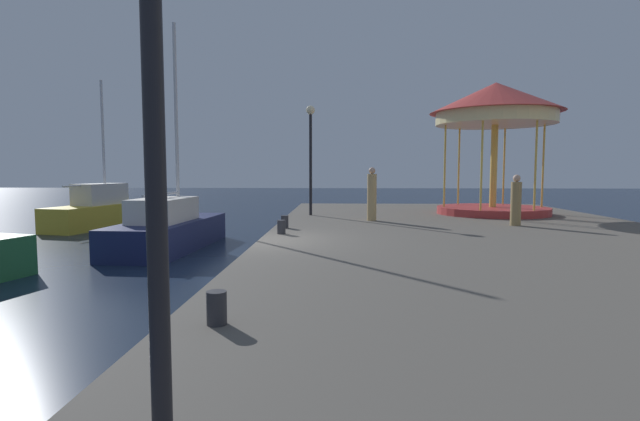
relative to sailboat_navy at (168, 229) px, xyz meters
name	(u,v)px	position (x,y,z in m)	size (l,w,h in m)	color
ground_plane	(259,269)	(3.59, -3.13, -0.68)	(120.00, 120.00, 0.00)	#162338
quay_dock	(502,256)	(9.97, -3.13, -0.28)	(12.76, 28.19, 0.80)	#5B564F
sailboat_navy	(168,229)	(0.00, 0.00, 0.00)	(2.43, 6.00, 7.66)	#19214C
sailboat_yellow	(100,211)	(-5.36, 6.02, 0.10)	(2.82, 5.93, 6.79)	gold
carousel	(495,116)	(12.19, 4.74, 4.21)	(5.37, 5.37, 5.46)	#B23333
lamp_post_mid_promenade	(311,141)	(4.54, 3.92, 3.15)	(0.36, 0.36, 4.45)	black
bollard_center	(281,227)	(4.05, -1.99, 0.32)	(0.24, 0.24, 0.40)	#2D2D33
bollard_south	(285,222)	(3.98, -0.54, 0.32)	(0.24, 0.24, 0.40)	#2D2D33
bollard_north	(217,308)	(4.27, -10.16, 0.32)	(0.24, 0.24, 0.40)	#2D2D33
person_mid_promenade	(372,196)	(6.91, 1.83, 1.04)	(0.34, 0.34, 1.95)	tan
person_far_corner	(516,202)	(11.58, 0.42, 0.91)	(0.34, 0.34, 1.69)	#937A4C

